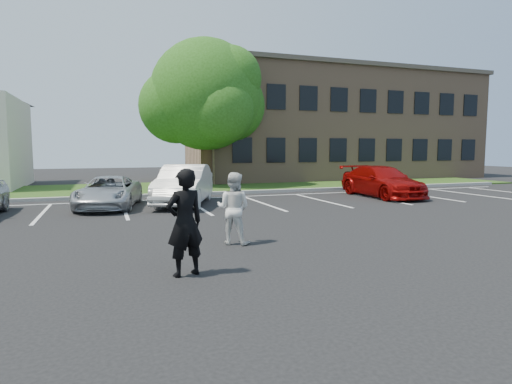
# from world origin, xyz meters

# --- Properties ---
(ground_plane) EXTENTS (90.00, 90.00, 0.00)m
(ground_plane) POSITION_xyz_m (0.00, 0.00, 0.00)
(ground_plane) COLOR black
(ground_plane) RESTS_ON ground
(curb) EXTENTS (40.00, 0.30, 0.15)m
(curb) POSITION_xyz_m (0.00, 12.00, 0.07)
(curb) COLOR gray
(curb) RESTS_ON ground
(grass_strip) EXTENTS (44.00, 8.00, 0.08)m
(grass_strip) POSITION_xyz_m (0.00, 16.00, 0.04)
(grass_strip) COLOR #203C17
(grass_strip) RESTS_ON ground
(stall_lines) EXTENTS (34.00, 5.36, 0.01)m
(stall_lines) POSITION_xyz_m (1.40, 8.95, 0.01)
(stall_lines) COLOR silver
(stall_lines) RESTS_ON ground
(office_building) EXTENTS (22.40, 10.40, 8.30)m
(office_building) POSITION_xyz_m (14.00, 21.99, 4.16)
(office_building) COLOR #98755A
(office_building) RESTS_ON ground
(tree) EXTENTS (7.80, 7.20, 8.80)m
(tree) POSITION_xyz_m (2.51, 16.79, 5.35)
(tree) COLOR black
(tree) RESTS_ON ground
(man_black_suit) EXTENTS (0.82, 0.65, 1.96)m
(man_black_suit) POSITION_xyz_m (-2.15, -1.18, 0.98)
(man_black_suit) COLOR black
(man_black_suit) RESTS_ON ground
(man_white_shirt) EXTENTS (1.07, 1.03, 1.74)m
(man_white_shirt) POSITION_xyz_m (-0.57, 1.02, 0.87)
(man_white_shirt) COLOR silver
(man_white_shirt) RESTS_ON ground
(car_silver_minivan) EXTENTS (2.94, 4.76, 1.23)m
(car_silver_minivan) POSITION_xyz_m (-3.32, 8.73, 0.61)
(car_silver_minivan) COLOR #B5B8BD
(car_silver_minivan) RESTS_ON ground
(car_white_sedan) EXTENTS (3.40, 5.27, 1.64)m
(car_white_sedan) POSITION_xyz_m (-0.37, 8.77, 0.82)
(car_white_sedan) COLOR silver
(car_white_sedan) RESTS_ON ground
(car_red_compact) EXTENTS (2.13, 5.08, 1.47)m
(car_red_compact) POSITION_xyz_m (9.04, 8.37, 0.73)
(car_red_compact) COLOR #8F0806
(car_red_compact) RESTS_ON ground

